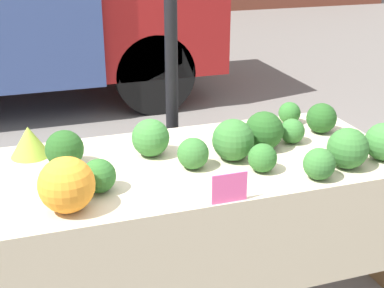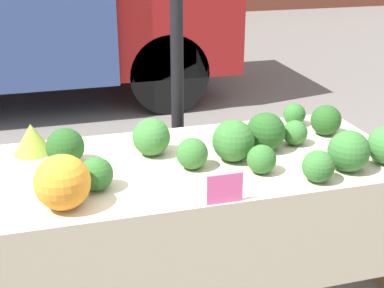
# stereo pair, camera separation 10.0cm
# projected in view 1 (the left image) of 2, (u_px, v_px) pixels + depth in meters

# --- Properties ---
(tent_pole) EXTENTS (0.07, 0.07, 2.68)m
(tent_pole) POSITION_uv_depth(u_px,v_px,m) (171.00, 16.00, 2.80)
(tent_pole) COLOR black
(tent_pole) RESTS_ON ground_plane
(market_table) EXTENTS (1.87, 0.85, 0.81)m
(market_table) POSITION_uv_depth(u_px,v_px,m) (197.00, 187.00, 2.37)
(market_table) COLOR beige
(market_table) RESTS_ON ground_plane
(orange_cauliflower) EXTENTS (0.21, 0.21, 0.21)m
(orange_cauliflower) POSITION_uv_depth(u_px,v_px,m) (67.00, 185.00, 1.93)
(orange_cauliflower) COLOR orange
(orange_cauliflower) RESTS_ON market_table
(romanesco_head) EXTENTS (0.18, 0.18, 0.14)m
(romanesco_head) POSITION_uv_depth(u_px,v_px,m) (29.00, 141.00, 2.41)
(romanesco_head) COLOR #93B238
(romanesco_head) RESTS_ON market_table
(broccoli_head_0) EXTENTS (0.14, 0.14, 0.14)m
(broccoli_head_0) POSITION_uv_depth(u_px,v_px,m) (193.00, 153.00, 2.28)
(broccoli_head_0) COLOR #336B2D
(broccoli_head_0) RESTS_ON market_table
(broccoli_head_1) EXTENTS (0.15, 0.15, 0.15)m
(broccoli_head_1) POSITION_uv_depth(u_px,v_px,m) (321.00, 118.00, 2.68)
(broccoli_head_1) COLOR #23511E
(broccoli_head_1) RESTS_ON market_table
(broccoli_head_2) EXTENTS (0.17, 0.17, 0.17)m
(broccoli_head_2) POSITION_uv_depth(u_px,v_px,m) (151.00, 138.00, 2.41)
(broccoli_head_2) COLOR #387533
(broccoli_head_2) RESTS_ON market_table
(broccoli_head_3) EXTENTS (0.18, 0.18, 0.18)m
(broccoli_head_3) POSITION_uv_depth(u_px,v_px,m) (348.00, 148.00, 2.29)
(broccoli_head_3) COLOR #336B2D
(broccoli_head_3) RESTS_ON market_table
(broccoli_head_4) EXTENTS (0.11, 0.11, 0.11)m
(broccoli_head_4) POSITION_uv_depth(u_px,v_px,m) (260.00, 126.00, 2.63)
(broccoli_head_4) COLOR #336B2D
(broccoli_head_4) RESTS_ON market_table
(broccoli_head_5) EXTENTS (0.12, 0.12, 0.12)m
(broccoli_head_5) POSITION_uv_depth(u_px,v_px,m) (289.00, 113.00, 2.81)
(broccoli_head_5) COLOR #2D6628
(broccoli_head_5) RESTS_ON market_table
(broccoli_head_6) EXTENTS (0.17, 0.17, 0.17)m
(broccoli_head_6) POSITION_uv_depth(u_px,v_px,m) (65.00, 149.00, 2.29)
(broccoli_head_6) COLOR #23511E
(broccoli_head_6) RESTS_ON market_table
(broccoli_head_7) EXTENTS (0.12, 0.12, 0.12)m
(broccoli_head_7) POSITION_uv_depth(u_px,v_px,m) (262.00, 158.00, 2.26)
(broccoli_head_7) COLOR #2D6628
(broccoli_head_7) RESTS_ON market_table
(broccoli_head_8) EXTENTS (0.14, 0.14, 0.14)m
(broccoli_head_8) POSITION_uv_depth(u_px,v_px,m) (99.00, 176.00, 2.08)
(broccoli_head_8) COLOR #2D6628
(broccoli_head_8) RESTS_ON market_table
(broccoli_head_9) EXTENTS (0.19, 0.19, 0.19)m
(broccoli_head_9) POSITION_uv_depth(u_px,v_px,m) (233.00, 140.00, 2.36)
(broccoli_head_9) COLOR #336B2D
(broccoli_head_9) RESTS_ON market_table
(broccoli_head_10) EXTENTS (0.12, 0.12, 0.12)m
(broccoli_head_10) POSITION_uv_depth(u_px,v_px,m) (292.00, 131.00, 2.56)
(broccoli_head_10) COLOR #336B2D
(broccoli_head_10) RESTS_ON market_table
(broccoli_head_11) EXTENTS (0.17, 0.17, 0.17)m
(broccoli_head_11) POSITION_uv_depth(u_px,v_px,m) (384.00, 142.00, 2.37)
(broccoli_head_11) COLOR #387533
(broccoli_head_11) RESTS_ON market_table
(broccoli_head_12) EXTENTS (0.13, 0.13, 0.13)m
(broccoli_head_12) POSITION_uv_depth(u_px,v_px,m) (319.00, 164.00, 2.19)
(broccoli_head_12) COLOR #336B2D
(broccoli_head_12) RESTS_ON market_table
(broccoli_head_13) EXTENTS (0.18, 0.18, 0.18)m
(broccoli_head_13) POSITION_uv_depth(u_px,v_px,m) (264.00, 131.00, 2.48)
(broccoli_head_13) COLOR #23511E
(broccoli_head_13) RESTS_ON market_table
(price_sign) EXTENTS (0.14, 0.01, 0.12)m
(price_sign) POSITION_uv_depth(u_px,v_px,m) (229.00, 188.00, 2.00)
(price_sign) COLOR #F45B9E
(price_sign) RESTS_ON market_table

